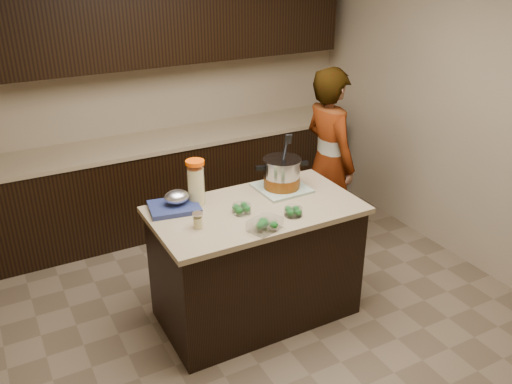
{
  "coord_description": "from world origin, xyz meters",
  "views": [
    {
      "loc": [
        -1.6,
        -2.98,
        2.59
      ],
      "look_at": [
        0.0,
        0.0,
        1.02
      ],
      "focal_mm": 38.0,
      "sensor_mm": 36.0,
      "label": 1
    }
  ],
  "objects_px": {
    "island": "(256,262)",
    "person": "(329,162)",
    "stock_pot": "(282,175)",
    "lemonade_pitcher": "(196,184)"
  },
  "relations": [
    {
      "from": "island",
      "to": "lemonade_pitcher",
      "type": "xyz_separation_m",
      "value": [
        -0.34,
        0.26,
        0.6
      ]
    },
    {
      "from": "lemonade_pitcher",
      "to": "person",
      "type": "height_order",
      "value": "person"
    },
    {
      "from": "stock_pot",
      "to": "lemonade_pitcher",
      "type": "distance_m",
      "value": 0.66
    },
    {
      "from": "stock_pot",
      "to": "lemonade_pitcher",
      "type": "height_order",
      "value": "stock_pot"
    },
    {
      "from": "island",
      "to": "person",
      "type": "xyz_separation_m",
      "value": [
        1.05,
        0.61,
        0.38
      ]
    },
    {
      "from": "island",
      "to": "person",
      "type": "distance_m",
      "value": 1.27
    },
    {
      "from": "lemonade_pitcher",
      "to": "person",
      "type": "relative_size",
      "value": 0.19
    },
    {
      "from": "island",
      "to": "lemonade_pitcher",
      "type": "distance_m",
      "value": 0.73
    },
    {
      "from": "stock_pot",
      "to": "person",
      "type": "xyz_separation_m",
      "value": [
        0.74,
        0.43,
        -0.18
      ]
    },
    {
      "from": "lemonade_pitcher",
      "to": "person",
      "type": "xyz_separation_m",
      "value": [
        1.39,
        0.35,
        -0.22
      ]
    }
  ]
}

